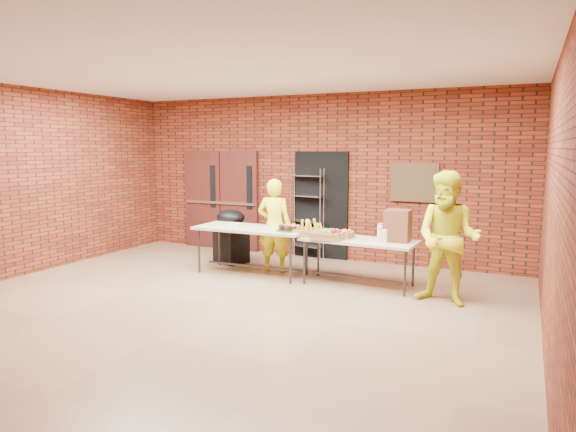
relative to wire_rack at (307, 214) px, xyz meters
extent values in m
cube|color=olive|center=(0.14, -3.32, -0.91)|extent=(8.00, 7.00, 0.04)
cube|color=silver|center=(0.14, -3.32, 2.33)|extent=(8.00, 7.00, 0.04)
cube|color=maroon|center=(0.14, 0.20, 0.71)|extent=(8.00, 0.04, 3.20)
cube|color=maroon|center=(-3.88, -3.32, 0.71)|extent=(0.04, 7.00, 3.20)
cube|color=maroon|center=(4.16, -3.32, 0.71)|extent=(0.04, 7.00, 3.20)
cube|color=#421912|center=(-2.51, 0.12, 0.16)|extent=(0.88, 0.08, 2.10)
cube|color=#421912|center=(-1.61, 0.12, 0.16)|extent=(0.88, 0.08, 2.10)
cube|color=black|center=(-2.23, 0.07, 0.46)|extent=(0.12, 0.02, 0.90)
cube|color=black|center=(-1.33, 0.07, 0.46)|extent=(0.12, 0.02, 0.90)
cube|color=#B8B8BF|center=(-2.06, 0.06, 0.11)|extent=(1.70, 0.04, 0.05)
cube|color=black|center=(0.24, 0.14, 0.16)|extent=(1.10, 0.06, 2.10)
cube|color=#47311C|center=(2.04, 0.13, 0.66)|extent=(0.85, 0.04, 0.70)
cube|color=tan|center=(-0.35, -1.58, -0.10)|extent=(1.98, 0.84, 0.04)
cube|color=#2F3035|center=(-0.35, -1.58, -0.76)|extent=(1.76, 0.06, 0.03)
cylinder|color=#2F3035|center=(-1.23, -1.25, -0.50)|extent=(0.04, 0.04, 0.77)
cylinder|color=#2F3035|center=(0.53, -1.25, -0.50)|extent=(0.04, 0.04, 0.77)
cylinder|color=#2F3035|center=(-1.23, -1.91, -0.50)|extent=(0.04, 0.04, 0.77)
cylinder|color=#2F3035|center=(0.53, -1.91, -0.50)|extent=(0.04, 0.04, 0.77)
cube|color=tan|center=(1.54, -1.53, -0.17)|extent=(1.85, 0.88, 0.04)
cube|color=#2F3035|center=(1.54, -1.53, -0.77)|extent=(1.60, 0.15, 0.03)
cylinder|color=#2F3035|center=(0.74, -1.23, -0.54)|extent=(0.04, 0.04, 0.70)
cylinder|color=#2F3035|center=(2.34, -1.23, -0.54)|extent=(0.04, 0.04, 0.70)
cylinder|color=#2F3035|center=(0.74, -1.83, -0.54)|extent=(0.04, 0.04, 0.70)
cylinder|color=#2F3035|center=(2.34, -1.83, -0.54)|extent=(0.04, 0.04, 0.70)
cube|color=#A27641|center=(0.76, -1.60, -0.11)|extent=(0.49, 0.38, 0.08)
cube|color=#A27641|center=(1.21, -1.50, -0.11)|extent=(0.41, 0.32, 0.06)
cube|color=#A27641|center=(1.09, -1.70, -0.11)|extent=(0.49, 0.38, 0.08)
cylinder|color=#1A5015|center=(0.37, -1.64, -0.07)|extent=(0.43, 0.43, 0.02)
cube|color=silver|center=(-0.66, -1.63, -0.04)|extent=(0.20, 0.13, 0.07)
cube|color=brown|center=(2.13, -1.45, 0.10)|extent=(0.37, 0.33, 0.49)
cylinder|color=silver|center=(1.90, -1.64, -0.02)|extent=(0.08, 0.08, 0.25)
cylinder|color=silver|center=(2.01, -1.77, -0.04)|extent=(0.07, 0.07, 0.22)
cylinder|color=silver|center=(1.86, -1.46, -0.02)|extent=(0.09, 0.09, 0.26)
cube|color=black|center=(-1.15, -0.97, -0.53)|extent=(0.69, 0.63, 0.71)
ellipsoid|color=black|center=(-1.15, -0.97, -0.02)|extent=(0.68, 0.63, 0.31)
imported|color=yellow|center=(-0.07, -1.28, -0.07)|extent=(0.66, 0.49, 1.64)
imported|color=yellow|center=(2.94, -1.95, 0.04)|extent=(1.02, 0.86, 1.86)
camera|label=1|loc=(3.89, -9.19, 1.29)|focal=32.00mm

